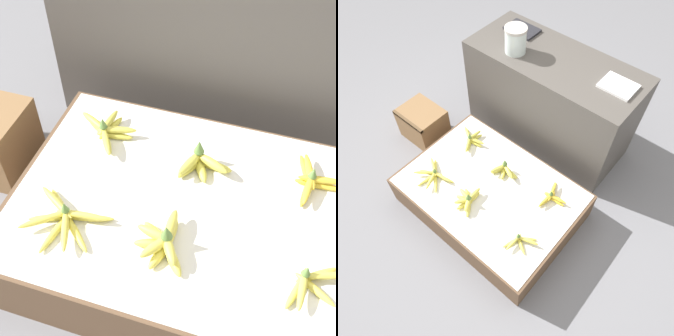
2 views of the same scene
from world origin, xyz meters
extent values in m
plane|color=slate|center=(0.00, 0.00, 0.00)|extent=(10.00, 10.00, 0.00)
cube|color=brown|center=(0.00, 0.00, 0.13)|extent=(1.19, 0.84, 0.26)
cube|color=silver|center=(0.00, 0.00, 0.26)|extent=(1.15, 0.81, 0.00)
cube|color=#4C4742|center=(-0.13, 0.85, 0.38)|extent=(1.28, 0.55, 0.77)
cube|color=olive|center=(-0.91, 0.16, 0.14)|extent=(0.35, 0.29, 0.28)
cube|color=brown|center=(-0.91, 0.03, 0.27)|extent=(0.35, 0.02, 0.02)
ellipsoid|color=#DBCC4C|center=(-0.39, -0.14, 0.28)|extent=(0.14, 0.13, 0.02)
ellipsoid|color=#DBCC4C|center=(-0.39, -0.18, 0.28)|extent=(0.16, 0.08, 0.02)
ellipsoid|color=#DBCC4C|center=(-0.37, -0.23, 0.28)|extent=(0.05, 0.17, 0.02)
ellipsoid|color=#DBCC4C|center=(-0.31, -0.22, 0.28)|extent=(0.14, 0.13, 0.02)
ellipsoid|color=#DBCC4C|center=(-0.29, -0.15, 0.28)|extent=(0.17, 0.06, 0.02)
ellipsoid|color=#DBCC4C|center=(-0.40, -0.14, 0.30)|extent=(0.16, 0.10, 0.02)
ellipsoid|color=#DBCC4C|center=(-0.41, -0.21, 0.30)|extent=(0.14, 0.12, 0.02)
ellipsoid|color=#DBCC4C|center=(-0.34, -0.22, 0.30)|extent=(0.09, 0.16, 0.02)
ellipsoid|color=#DBCC4C|center=(-0.31, -0.16, 0.30)|extent=(0.17, 0.04, 0.02)
cone|color=#5B7F3D|center=(-0.36, -0.17, 0.33)|extent=(0.03, 0.03, 0.04)
ellipsoid|color=#DBCC4C|center=(-0.03, -0.14, 0.28)|extent=(0.03, 0.12, 0.03)
ellipsoid|color=#DBCC4C|center=(-0.06, -0.15, 0.28)|extent=(0.12, 0.09, 0.03)
ellipsoid|color=#DBCC4C|center=(-0.06, -0.18, 0.28)|extent=(0.12, 0.06, 0.03)
ellipsoid|color=#DBCC4C|center=(-0.03, -0.21, 0.28)|extent=(0.06, 0.12, 0.03)
ellipsoid|color=#DBCC4C|center=(0.01, -0.22, 0.28)|extent=(0.10, 0.11, 0.03)
ellipsoid|color=#DBCC4C|center=(-0.03, -0.13, 0.31)|extent=(0.04, 0.12, 0.03)
ellipsoid|color=#DBCC4C|center=(-0.06, -0.17, 0.31)|extent=(0.12, 0.05, 0.03)
ellipsoid|color=#DBCC4C|center=(-0.05, -0.21, 0.31)|extent=(0.09, 0.12, 0.03)
ellipsoid|color=#DBCC4C|center=(-0.01, -0.20, 0.31)|extent=(0.09, 0.12, 0.03)
cone|color=#5B7F3D|center=(-0.03, -0.17, 0.35)|extent=(0.04, 0.04, 0.05)
ellipsoid|color=#DBCC4C|center=(0.37, -0.20, 0.28)|extent=(0.06, 0.14, 0.02)
ellipsoid|color=#DBCC4C|center=(0.42, -0.18, 0.28)|extent=(0.13, 0.09, 0.02)
ellipsoid|color=#DBCC4C|center=(0.42, -0.14, 0.28)|extent=(0.12, 0.10, 0.02)
ellipsoid|color=#DBCC4C|center=(0.38, -0.21, 0.30)|extent=(0.03, 0.14, 0.02)
ellipsoid|color=#DBCC4C|center=(0.44, -0.14, 0.30)|extent=(0.14, 0.06, 0.02)
cone|color=#5B7F3D|center=(0.38, -0.16, 0.33)|extent=(0.03, 0.03, 0.04)
ellipsoid|color=gold|center=(-0.37, 0.18, 0.28)|extent=(0.10, 0.13, 0.03)
ellipsoid|color=gold|center=(-0.35, 0.21, 0.28)|extent=(0.14, 0.04, 0.03)
ellipsoid|color=gold|center=(-0.38, 0.24, 0.28)|extent=(0.06, 0.14, 0.03)
ellipsoid|color=gold|center=(-0.43, 0.24, 0.28)|extent=(0.13, 0.10, 0.03)
ellipsoid|color=gold|center=(-0.36, 0.15, 0.30)|extent=(0.09, 0.13, 0.03)
ellipsoid|color=gold|center=(-0.34, 0.22, 0.30)|extent=(0.14, 0.06, 0.03)
ellipsoid|color=gold|center=(-0.39, 0.25, 0.30)|extent=(0.04, 0.14, 0.03)
ellipsoid|color=gold|center=(-0.44, 0.23, 0.30)|extent=(0.13, 0.09, 0.03)
cone|color=#5B7F3D|center=(-0.39, 0.21, 0.34)|extent=(0.03, 0.03, 0.04)
ellipsoid|color=gold|center=(-0.04, 0.15, 0.28)|extent=(0.08, 0.13, 0.03)
ellipsoid|color=gold|center=(-0.01, 0.15, 0.28)|extent=(0.09, 0.13, 0.03)
ellipsoid|color=gold|center=(0.03, 0.18, 0.28)|extent=(0.13, 0.04, 0.03)
ellipsoid|color=gold|center=(-0.04, 0.14, 0.31)|extent=(0.07, 0.13, 0.03)
ellipsoid|color=gold|center=(0.03, 0.16, 0.31)|extent=(0.13, 0.08, 0.03)
cone|color=#5B7F3D|center=(-0.02, 0.18, 0.35)|extent=(0.04, 0.04, 0.05)
ellipsoid|color=gold|center=(0.35, 0.17, 0.28)|extent=(0.05, 0.16, 0.02)
ellipsoid|color=gold|center=(0.39, 0.20, 0.28)|extent=(0.16, 0.03, 0.02)
ellipsoid|color=gold|center=(0.34, 0.25, 0.28)|extent=(0.08, 0.16, 0.02)
ellipsoid|color=gold|center=(0.35, 0.17, 0.30)|extent=(0.04, 0.16, 0.02)
ellipsoid|color=gold|center=(0.39, 0.21, 0.30)|extent=(0.16, 0.04, 0.02)
ellipsoid|color=gold|center=(0.35, 0.23, 0.30)|extent=(0.07, 0.16, 0.02)
cone|color=#5B7F3D|center=(0.36, 0.20, 0.33)|extent=(0.03, 0.03, 0.04)
cylinder|color=silver|center=(-0.40, 0.73, 0.85)|extent=(0.15, 0.15, 0.16)
cylinder|color=#B7B2A8|center=(-0.40, 0.73, 0.94)|extent=(0.16, 0.16, 0.02)
cube|color=white|center=(0.34, 0.87, 0.78)|extent=(0.22, 0.18, 0.02)
cube|color=#232328|center=(-0.52, 0.96, 0.78)|extent=(0.24, 0.16, 0.02)
camera|label=1|loc=(0.21, -0.89, 1.50)|focal=50.00mm
camera|label=2|loc=(0.85, -0.83, 2.16)|focal=35.00mm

